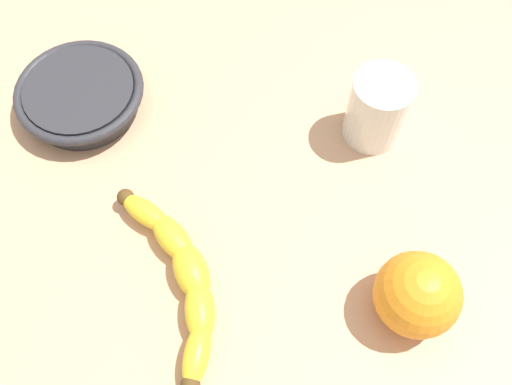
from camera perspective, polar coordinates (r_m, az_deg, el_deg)
wooden_tabletop at (r=68.39cm, az=0.36°, el=2.20°), size 120.00×120.00×3.00cm
banana at (r=59.91cm, az=-7.60°, el=-8.30°), size 7.74×23.63×3.58cm
smoothie_glass at (r=67.37cm, az=12.34°, el=7.90°), size 7.05×7.05×9.22cm
ceramic_bowl at (r=73.27cm, az=-17.39°, el=9.42°), size 15.81×15.81×3.73cm
orange_fruit at (r=58.28cm, az=16.08°, el=-9.94°), size 8.69×8.69×8.69cm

